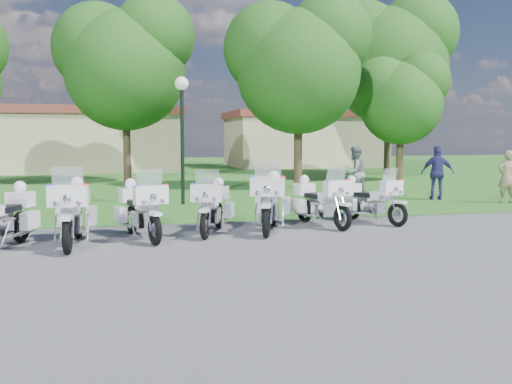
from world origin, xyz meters
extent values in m
plane|color=#5A5A5F|center=(0.00, 0.00, 0.00)|extent=(100.00, 100.00, 0.00)
cube|color=#2A6520|center=(0.00, 27.00, 0.00)|extent=(100.00, 48.00, 0.01)
torus|color=black|center=(-4.88, 1.31, 0.32)|extent=(0.35, 0.66, 0.66)
cube|color=black|center=(-5.06, 0.82, 0.77)|extent=(0.53, 0.69, 0.12)
cube|color=white|center=(-4.65, 1.07, 0.49)|extent=(0.35, 0.54, 0.35)
cube|color=white|center=(-5.20, 1.28, 0.49)|extent=(0.35, 0.54, 0.35)
cube|color=white|center=(-4.86, 1.34, 0.90)|extent=(0.58, 0.54, 0.31)
sphere|color=white|center=(-4.86, 1.34, 1.16)|extent=(0.26, 0.26, 0.26)
torus|color=black|center=(-3.83, -0.24, 0.34)|extent=(0.17, 0.69, 0.69)
torus|color=black|center=(-3.74, 1.50, 0.34)|extent=(0.17, 0.69, 0.69)
cube|color=white|center=(-3.83, -0.26, 0.70)|extent=(0.21, 0.46, 0.07)
cube|color=white|center=(-3.82, -0.01, 1.08)|extent=(0.75, 0.28, 0.41)
cube|color=silver|center=(-3.81, 0.05, 1.44)|extent=(0.58, 0.15, 0.39)
sphere|color=red|center=(-3.49, -0.09, 1.27)|extent=(0.09, 0.09, 0.09)
sphere|color=#1426E5|center=(-4.15, -0.05, 1.27)|extent=(0.09, 0.09, 0.09)
cube|color=silver|center=(-3.78, 0.65, 0.46)|extent=(0.38, 0.59, 0.35)
cube|color=white|center=(-3.80, 0.40, 0.82)|extent=(0.36, 0.55, 0.23)
cube|color=black|center=(-3.77, 0.96, 0.80)|extent=(0.38, 0.65, 0.12)
cube|color=white|center=(-3.44, 1.33, 0.51)|extent=(0.21, 0.54, 0.37)
cube|color=white|center=(-4.06, 1.36, 0.51)|extent=(0.21, 0.54, 0.37)
cube|color=white|center=(-3.74, 1.53, 0.94)|extent=(0.51, 0.43, 0.33)
sphere|color=white|center=(-3.74, 1.53, 1.21)|extent=(0.27, 0.27, 0.27)
torus|color=black|center=(-2.18, 0.29, 0.32)|extent=(0.29, 0.66, 0.64)
torus|color=black|center=(-2.60, 1.87, 0.32)|extent=(0.29, 0.66, 0.64)
cube|color=white|center=(-2.17, 0.27, 0.65)|extent=(0.28, 0.45, 0.07)
cube|color=white|center=(-2.24, 0.50, 1.01)|extent=(0.73, 0.40, 0.38)
cube|color=silver|center=(-2.25, 0.56, 1.35)|extent=(0.55, 0.25, 0.36)
sphere|color=red|center=(-1.92, 0.53, 1.19)|extent=(0.09, 0.09, 0.09)
sphere|color=#1426E5|center=(-2.52, 0.37, 1.19)|extent=(0.09, 0.09, 0.09)
cube|color=silver|center=(-2.39, 1.10, 0.43)|extent=(0.45, 0.60, 0.33)
cube|color=white|center=(-2.33, 0.88, 0.77)|extent=(0.43, 0.56, 0.21)
cube|color=black|center=(-2.47, 1.38, 0.75)|extent=(0.47, 0.66, 0.12)
cube|color=white|center=(-2.28, 1.80, 0.48)|extent=(0.30, 0.53, 0.35)
cube|color=white|center=(-2.84, 1.66, 0.48)|extent=(0.30, 0.53, 0.35)
cube|color=white|center=(-2.61, 1.90, 0.89)|extent=(0.55, 0.49, 0.31)
sphere|color=white|center=(-2.61, 1.90, 1.14)|extent=(0.25, 0.25, 0.25)
torus|color=black|center=(-1.09, 0.69, 0.31)|extent=(0.34, 0.63, 0.63)
torus|color=black|center=(-0.53, 2.18, 0.31)|extent=(0.34, 0.63, 0.63)
cube|color=white|center=(-1.10, 0.67, 0.64)|extent=(0.30, 0.44, 0.07)
cube|color=white|center=(-1.02, 0.89, 0.98)|extent=(0.71, 0.45, 0.37)
cube|color=silver|center=(-1.00, 0.94, 1.31)|extent=(0.53, 0.29, 0.35)
sphere|color=red|center=(-0.76, 0.73, 1.16)|extent=(0.08, 0.08, 0.08)
sphere|color=#1426E5|center=(-1.32, 0.94, 1.16)|extent=(0.08, 0.08, 0.08)
cube|color=silver|center=(-0.81, 1.45, 0.42)|extent=(0.48, 0.60, 0.32)
cube|color=white|center=(-0.89, 1.24, 0.75)|extent=(0.45, 0.56, 0.21)
cube|color=black|center=(-0.71, 1.71, 0.73)|extent=(0.50, 0.66, 0.11)
cube|color=white|center=(-0.32, 1.94, 0.47)|extent=(0.33, 0.51, 0.34)
cube|color=white|center=(-0.84, 2.14, 0.47)|extent=(0.33, 0.51, 0.34)
cube|color=white|center=(-0.52, 2.20, 0.86)|extent=(0.55, 0.51, 0.30)
sphere|color=white|center=(-0.52, 2.20, 1.10)|extent=(0.24, 0.24, 0.24)
torus|color=black|center=(0.24, 0.58, 0.35)|extent=(0.37, 0.71, 0.70)
torus|color=black|center=(0.86, 2.25, 0.35)|extent=(0.37, 0.71, 0.70)
cube|color=white|center=(0.23, 0.56, 0.71)|extent=(0.34, 0.50, 0.07)
cube|color=white|center=(0.32, 0.80, 1.10)|extent=(0.80, 0.50, 0.42)
cube|color=silver|center=(0.34, 0.86, 1.47)|extent=(0.60, 0.33, 0.39)
sphere|color=red|center=(0.61, 0.63, 1.30)|extent=(0.09, 0.09, 0.09)
sphere|color=#1426E5|center=(-0.01, 0.86, 1.30)|extent=(0.09, 0.09, 0.09)
cube|color=silver|center=(0.56, 1.43, 0.47)|extent=(0.54, 0.68, 0.36)
cube|color=white|center=(0.47, 1.20, 0.84)|extent=(0.51, 0.63, 0.23)
cube|color=black|center=(0.67, 1.73, 0.82)|extent=(0.56, 0.73, 0.13)
cube|color=white|center=(1.10, 1.99, 0.52)|extent=(0.37, 0.58, 0.38)
cube|color=white|center=(0.51, 2.21, 0.52)|extent=(0.37, 0.58, 0.38)
cube|color=white|center=(0.88, 2.28, 0.97)|extent=(0.62, 0.57, 0.34)
sphere|color=white|center=(0.88, 2.28, 1.24)|extent=(0.27, 0.27, 0.27)
torus|color=black|center=(2.20, 1.04, 0.31)|extent=(0.28, 0.64, 0.63)
torus|color=black|center=(1.79, 2.58, 0.31)|extent=(0.28, 0.64, 0.63)
cube|color=white|center=(2.21, 1.02, 0.64)|extent=(0.27, 0.44, 0.07)
cube|color=white|center=(2.15, 1.25, 0.98)|extent=(0.71, 0.39, 0.38)
cube|color=silver|center=(2.13, 1.30, 1.31)|extent=(0.54, 0.24, 0.35)
sphere|color=red|center=(2.45, 1.27, 1.16)|extent=(0.08, 0.08, 0.08)
sphere|color=#1426E5|center=(1.87, 1.12, 1.16)|extent=(0.08, 0.08, 0.08)
cube|color=silver|center=(1.99, 1.83, 0.42)|extent=(0.44, 0.59, 0.32)
cube|color=white|center=(2.05, 1.61, 0.75)|extent=(0.42, 0.55, 0.21)
cube|color=black|center=(1.92, 2.10, 0.73)|extent=(0.46, 0.64, 0.11)
cube|color=white|center=(2.10, 2.52, 0.47)|extent=(0.29, 0.51, 0.34)
cube|color=white|center=(1.56, 2.37, 0.47)|extent=(0.29, 0.51, 0.34)
cube|color=white|center=(1.79, 2.61, 0.86)|extent=(0.53, 0.48, 0.30)
sphere|color=white|center=(1.79, 2.61, 1.11)|extent=(0.24, 0.24, 0.24)
torus|color=black|center=(3.78, 1.34, 0.30)|extent=(0.35, 0.60, 0.60)
torus|color=black|center=(3.17, 2.74, 0.30)|extent=(0.35, 0.60, 0.60)
cube|color=white|center=(3.78, 1.33, 0.61)|extent=(0.31, 0.43, 0.06)
cube|color=white|center=(3.70, 1.53, 0.94)|extent=(0.68, 0.45, 0.36)
cube|color=silver|center=(3.67, 1.58, 1.26)|extent=(0.50, 0.30, 0.34)
sphere|color=red|center=(3.98, 1.60, 1.11)|extent=(0.08, 0.08, 0.08)
sphere|color=#1426E5|center=(3.45, 1.37, 1.11)|extent=(0.08, 0.08, 0.08)
cube|color=silver|center=(3.47, 2.06, 0.40)|extent=(0.48, 0.58, 0.31)
cube|color=white|center=(3.55, 1.86, 0.72)|extent=(0.45, 0.54, 0.20)
cube|color=black|center=(3.36, 2.31, 0.70)|extent=(0.50, 0.63, 0.11)
cube|color=white|center=(3.47, 2.73, 0.45)|extent=(0.33, 0.49, 0.32)
cube|color=white|center=(2.98, 2.51, 0.45)|extent=(0.33, 0.49, 0.32)
cube|color=white|center=(3.16, 2.77, 0.83)|extent=(0.54, 0.50, 0.29)
sphere|color=white|center=(3.16, 2.77, 1.06)|extent=(0.23, 0.23, 0.23)
cylinder|color=black|center=(-0.81, 7.21, 1.88)|extent=(0.12, 0.12, 3.75)
sphere|color=white|center=(-0.81, 7.21, 3.90)|extent=(0.44, 0.44, 0.44)
cylinder|color=#38281C|center=(-2.37, 17.01, 1.97)|extent=(0.36, 0.36, 3.94)
sphere|color=#245116|center=(-2.37, 17.01, 5.37)|extent=(5.73, 5.73, 5.73)
sphere|color=#245116|center=(-3.63, 17.46, 6.45)|extent=(4.30, 4.30, 4.30)
sphere|color=#245116|center=(-1.03, 16.65, 6.99)|extent=(3.94, 3.94, 3.94)
cylinder|color=#38281C|center=(4.74, 12.21, 1.82)|extent=(0.36, 0.36, 3.64)
sphere|color=#245116|center=(4.74, 12.21, 4.96)|extent=(5.29, 5.29, 5.29)
sphere|color=#245116|center=(3.59, 12.62, 5.95)|extent=(3.97, 3.97, 3.97)
sphere|color=#245116|center=(5.98, 11.88, 6.45)|extent=(3.64, 3.64, 3.64)
cylinder|color=#38281C|center=(11.18, 15.21, 1.43)|extent=(0.36, 0.36, 2.86)
sphere|color=#245116|center=(11.18, 15.21, 3.90)|extent=(4.16, 4.16, 4.16)
sphere|color=#245116|center=(10.27, 15.54, 4.68)|extent=(3.12, 3.12, 3.12)
sphere|color=#245116|center=(12.15, 14.95, 5.07)|extent=(2.86, 2.86, 2.86)
cylinder|color=#38281C|center=(12.72, 19.69, 2.32)|extent=(0.36, 0.36, 4.64)
sphere|color=#245116|center=(12.72, 19.69, 6.33)|extent=(6.75, 6.75, 6.75)
sphere|color=#245116|center=(11.24, 20.21, 7.60)|extent=(5.06, 5.06, 5.06)
sphere|color=#245116|center=(14.30, 19.26, 8.23)|extent=(4.64, 4.64, 4.64)
cube|color=tan|center=(-6.00, 28.00, 1.80)|extent=(14.00, 8.00, 3.60)
cube|color=brown|center=(-6.00, 28.00, 3.85)|extent=(14.56, 8.32, 0.50)
cube|color=tan|center=(11.00, 30.00, 1.80)|extent=(11.00, 7.00, 3.60)
cube|color=brown|center=(11.00, 30.00, 3.85)|extent=(11.44, 7.28, 0.50)
imported|color=gray|center=(9.70, 5.05, 0.88)|extent=(0.69, 0.50, 1.75)
imported|color=slate|center=(5.17, 7.13, 0.95)|extent=(1.13, 1.02, 1.89)
imported|color=navy|center=(8.00, 6.48, 0.94)|extent=(1.20, 0.84, 1.89)
camera|label=1|loc=(-2.92, -11.28, 2.18)|focal=40.00mm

